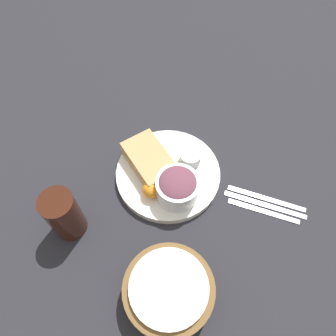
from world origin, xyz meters
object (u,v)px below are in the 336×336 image
object	(u,v)px
spoon	(264,211)
sandwich	(150,161)
fork	(266,198)
drink_glass	(64,215)
plate	(168,174)
bread_basket	(169,291)
dressing_cup	(190,157)
salad_bowl	(177,187)
knife	(265,205)

from	to	relation	value
spoon	sandwich	bearing A→B (deg)	175.95
fork	drink_glass	bearing A→B (deg)	-152.32
plate	bread_basket	xyz separation A→B (m)	(-0.16, 0.24, 0.03)
sandwich	bread_basket	distance (m)	0.31
dressing_cup	drink_glass	world-z (taller)	drink_glass
sandwich	dressing_cup	distance (m)	0.10
plate	spoon	xyz separation A→B (m)	(-0.25, -0.04, -0.01)
salad_bowl	fork	xyz separation A→B (m)	(-0.19, -0.12, -0.06)
sandwich	fork	xyz separation A→B (m)	(-0.29, -0.09, -0.04)
dressing_cup	fork	bearing A→B (deg)	-174.86
salad_bowl	knife	bearing A→B (deg)	-152.68
plate	knife	size ratio (longest dim) A/B	1.30
spoon	fork	bearing A→B (deg)	90.00
sandwich	fork	bearing A→B (deg)	-163.32
dressing_cup	drink_glass	size ratio (longest dim) A/B	0.40
sandwich	knife	bearing A→B (deg)	-166.71
salad_bowl	dressing_cup	distance (m)	0.10
drink_glass	spoon	bearing A→B (deg)	-142.31
salad_bowl	drink_glass	distance (m)	0.26
dressing_cup	plate	bearing A→B (deg)	63.73
spoon	knife	bearing A→B (deg)	90.00
plate	bread_basket	size ratio (longest dim) A/B	1.42
sandwich	dressing_cup	bearing A→B (deg)	-139.24
dressing_cup	knife	size ratio (longest dim) A/B	0.27
fork	knife	bearing A→B (deg)	-90.00
fork	knife	xyz separation A→B (m)	(-0.00, 0.02, 0.00)
dressing_cup	knife	xyz separation A→B (m)	(-0.22, -0.00, -0.03)
sandwich	drink_glass	xyz separation A→B (m)	(0.07, 0.23, 0.03)
plate	fork	world-z (taller)	plate
salad_bowl	spoon	xyz separation A→B (m)	(-0.20, -0.08, -0.06)
drink_glass	sandwich	bearing A→B (deg)	-106.26
bread_basket	spoon	size ratio (longest dim) A/B	1.06
salad_bowl	fork	bearing A→B (deg)	-148.18
dressing_cup	salad_bowl	bearing A→B (deg)	102.94
sandwich	drink_glass	bearing A→B (deg)	73.74
plate	drink_glass	xyz separation A→B (m)	(0.12, 0.24, 0.06)
knife	spoon	world-z (taller)	same
salad_bowl	bread_basket	size ratio (longest dim) A/B	0.56
fork	bread_basket	bearing A→B (deg)	-118.15
drink_glass	spoon	world-z (taller)	drink_glass
salad_bowl	drink_glass	xyz separation A→B (m)	(0.17, 0.20, 0.01)
bread_basket	knife	distance (m)	0.32
bread_basket	knife	bearing A→B (deg)	-105.74
dressing_cup	bread_basket	distance (m)	0.33
sandwich	knife	size ratio (longest dim) A/B	0.82
drink_glass	plate	bearing A→B (deg)	-116.02
drink_glass	fork	size ratio (longest dim) A/B	0.72
fork	spoon	distance (m)	0.04
plate	bread_basket	distance (m)	0.29
drink_glass	salad_bowl	bearing A→B (deg)	-130.07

